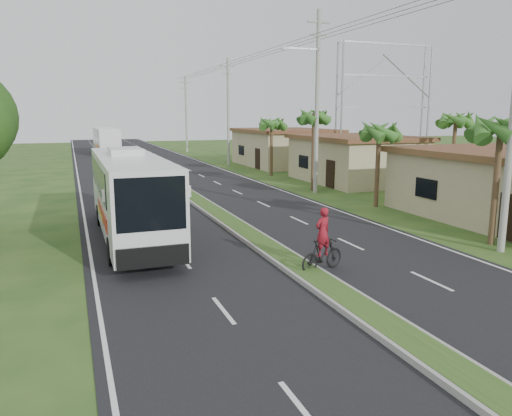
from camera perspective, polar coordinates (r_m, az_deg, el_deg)
name	(u,v)px	position (r m, az deg, el deg)	size (l,w,h in m)	color
ground	(336,295)	(15.31, 9.08, -9.80)	(180.00, 180.00, 0.00)	#24471A
road_asphalt	(188,195)	(33.64, -7.84, 1.48)	(14.00, 160.00, 0.02)	black
median_strip	(187,194)	(33.63, -7.84, 1.64)	(1.20, 160.00, 0.18)	gray
lane_edge_left	(82,201)	(32.88, -19.30, 0.75)	(0.12, 160.00, 0.01)	silver
lane_edge_right	(280,190)	(35.68, 2.73, 2.08)	(0.12, 160.00, 0.01)	silver
shop_mid	(355,159)	(40.57, 11.20, 5.57)	(7.60, 10.60, 3.67)	tan
shop_far	(284,147)	(52.97, 3.23, 6.98)	(8.60, 11.60, 3.82)	tan
palm_verge_a	(501,129)	(22.36, 26.20, 8.11)	(2.40, 2.40, 5.45)	#473321
palm_verge_b	(379,131)	(29.54, 13.89, 8.49)	(2.40, 2.40, 5.05)	#473321
palm_verge_c	(314,117)	(35.26, 6.64, 10.27)	(2.40, 2.40, 5.85)	#473321
palm_verge_d	(272,123)	(43.67, 1.79, 9.65)	(2.40, 2.40, 5.25)	#473321
palm_behind_shop	(456,120)	(36.90, 21.87, 9.31)	(2.40, 2.40, 5.65)	#473321
utility_pole_b	(317,100)	(34.23, 6.96, 12.16)	(3.20, 0.28, 12.00)	gray
utility_pole_c	(228,111)	(52.82, -3.19, 11.03)	(1.60, 0.28, 11.00)	gray
utility_pole_d	(186,114)	(72.16, -7.99, 10.64)	(1.60, 0.28, 10.50)	gray
billboard_lattice	(384,99)	(51.52, 14.43, 12.01)	(10.18, 1.18, 12.07)	gray
coach_bus_main	(130,190)	(22.08, -14.23, 2.00)	(2.57, 11.91, 3.85)	silver
coach_bus_far	(106,139)	(71.21, -16.75, 7.53)	(2.85, 12.06, 3.50)	white
motorcyclist	(322,249)	(17.23, 7.59, -4.67)	(1.94, 1.05, 2.23)	black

